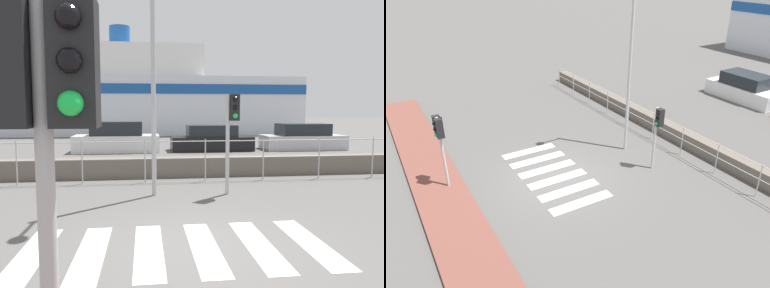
# 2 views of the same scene
# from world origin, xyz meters

# --- Properties ---
(ground_plane) EXTENTS (160.00, 160.00, 0.00)m
(ground_plane) POSITION_xyz_m (0.00, 0.00, 0.00)
(ground_plane) COLOR #565451
(crosswalk) EXTENTS (4.95, 2.40, 0.01)m
(crosswalk) POSITION_xyz_m (-0.44, 0.00, 0.00)
(crosswalk) COLOR silver
(crosswalk) RESTS_ON ground_plane
(seawall) EXTENTS (22.76, 0.55, 0.64)m
(seawall) POSITION_xyz_m (0.00, 6.42, 0.32)
(seawall) COLOR #6B6056
(seawall) RESTS_ON ground_plane
(harbor_fence) EXTENTS (20.52, 0.04, 1.31)m
(harbor_fence) POSITION_xyz_m (-0.00, 5.54, 0.85)
(harbor_fence) COLOR #B2B2B5
(harbor_fence) RESTS_ON ground_plane
(traffic_light_near) EXTENTS (0.58, 0.41, 2.83)m
(traffic_light_near) POSITION_xyz_m (-1.46, -3.75, 2.24)
(traffic_light_near) COLOR #B2B2B5
(traffic_light_near) RESTS_ON ground_plane
(traffic_light_far) EXTENTS (0.34, 0.32, 2.62)m
(traffic_light_far) POSITION_xyz_m (1.32, 3.67, 1.92)
(traffic_light_far) COLOR #B2B2B5
(traffic_light_far) RESTS_ON ground_plane
(streetlamp) EXTENTS (0.32, 1.32, 6.61)m
(streetlamp) POSITION_xyz_m (-0.70, 3.53, 4.07)
(streetlamp) COLOR #B2B2B5
(streetlamp) RESTS_ON ground_plane
(ferry_boat) EXTENTS (25.17, 7.61, 9.38)m
(ferry_boat) POSITION_xyz_m (-0.61, 28.20, 3.22)
(ferry_boat) COLOR silver
(ferry_boat) RESTS_ON ground_plane
(parked_car_white) EXTENTS (4.34, 1.83, 1.57)m
(parked_car_white) POSITION_xyz_m (-2.37, 13.86, 0.67)
(parked_car_white) COLOR silver
(parked_car_white) RESTS_ON ground_plane
(parked_car_black) EXTENTS (4.31, 1.78, 1.37)m
(parked_car_black) POSITION_xyz_m (2.61, 13.86, 0.58)
(parked_car_black) COLOR black
(parked_car_black) RESTS_ON ground_plane
(parked_car_silver) EXTENTS (4.44, 1.89, 1.42)m
(parked_car_silver) POSITION_xyz_m (7.73, 13.86, 0.60)
(parked_car_silver) COLOR #BCBCC1
(parked_car_silver) RESTS_ON ground_plane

